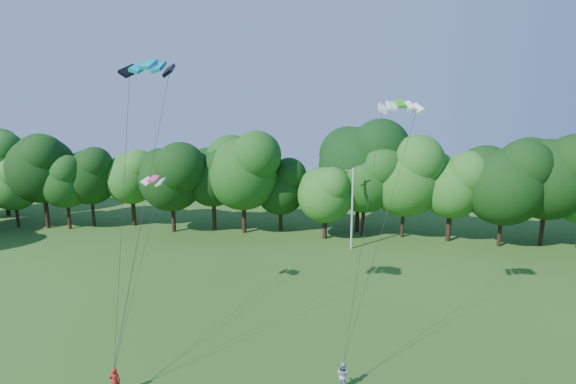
# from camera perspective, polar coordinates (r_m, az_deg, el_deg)

# --- Properties ---
(utility_pole) EXTENTS (1.63, 0.78, 8.75)m
(utility_pole) POSITION_cam_1_polar(r_m,az_deg,el_deg) (47.97, 8.15, -2.02)
(utility_pole) COLOR #A9AAA2
(utility_pole) RESTS_ON ground
(kite_flyer_left) EXTENTS (0.66, 0.53, 1.57)m
(kite_flyer_left) POSITION_cam_1_polar(r_m,az_deg,el_deg) (27.83, -21.12, -21.52)
(kite_flyer_left) COLOR #AD1716
(kite_flyer_left) RESTS_ON ground
(kite_flyer_right) EXTENTS (0.95, 0.90, 1.54)m
(kite_flyer_right) POSITION_cam_1_polar(r_m,az_deg,el_deg) (26.92, 6.99, -22.05)
(kite_flyer_right) COLOR #99B1D4
(kite_flyer_right) RESTS_ON ground
(kite_teal) EXTENTS (2.98, 1.33, 0.70)m
(kite_teal) POSITION_cam_1_polar(r_m,az_deg,el_deg) (27.42, -17.28, 15.25)
(kite_teal) COLOR #0591AB
(kite_teal) RESTS_ON ground
(kite_green) EXTENTS (2.77, 1.61, 0.56)m
(kite_green) POSITION_cam_1_polar(r_m,az_deg,el_deg) (28.39, 14.02, 10.87)
(kite_green) COLOR green
(kite_green) RESTS_ON ground
(kite_pink) EXTENTS (1.80, 1.11, 0.41)m
(kite_pink) POSITION_cam_1_polar(r_m,az_deg,el_deg) (33.41, -16.70, 1.61)
(kite_pink) COLOR #C93868
(kite_pink) RESTS_ON ground
(tree_back_west) EXTENTS (6.97, 6.97, 10.14)m
(tree_back_west) POSITION_cam_1_polar(r_m,az_deg,el_deg) (60.97, -26.44, 1.54)
(tree_back_west) COLOR black
(tree_back_west) RESTS_ON ground
(tree_back_center) EXTENTS (10.55, 10.55, 15.34)m
(tree_back_center) POSITION_cam_1_polar(r_m,az_deg,el_deg) (53.79, 9.04, 4.93)
(tree_back_center) COLOR black
(tree_back_center) RESTS_ON ground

